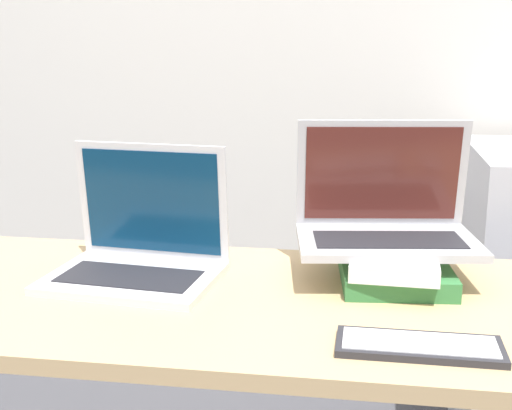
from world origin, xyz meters
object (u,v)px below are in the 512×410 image
at_px(laptop_left, 139,251).
at_px(book_stack, 394,266).
at_px(wireless_keyboard, 419,346).
at_px(laptop_on_books, 385,218).

relative_size(laptop_left, book_stack, 1.27).
bearing_deg(wireless_keyboard, laptop_left, 153.45).
distance_m(laptop_on_books, wireless_keyboard, 0.38).
bearing_deg(laptop_on_books, laptop_left, -169.68).
height_order(laptop_left, laptop_on_books, laptop_on_books).
xyz_separation_m(laptop_on_books, wireless_keyboard, (0.05, -0.36, -0.11)).
bearing_deg(wireless_keyboard, laptop_on_books, 97.83).
bearing_deg(laptop_left, laptop_on_books, 10.32).
relative_size(book_stack, wireless_keyboard, 1.07).
xyz_separation_m(book_stack, laptop_on_books, (-0.02, 0.04, 0.09)).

